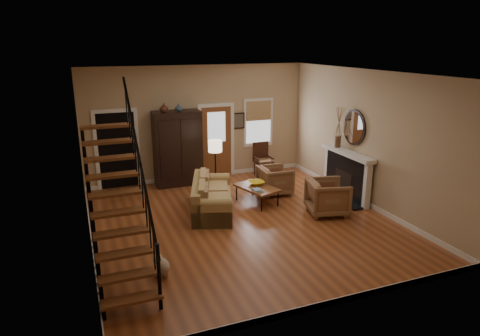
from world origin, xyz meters
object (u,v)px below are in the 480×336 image
object	(u,v)px
sofa	(212,197)
floor_lamp	(215,170)
side_chair	(263,160)
coffee_table	(257,195)
armchair_right	(275,180)
armchair_left	(328,197)
armoire	(178,148)

from	to	relation	value
sofa	floor_lamp	xyz separation A→B (m)	(0.38, 0.88, 0.38)
side_chair	coffee_table	bearing A→B (deg)	-118.39
armchair_right	floor_lamp	bearing A→B (deg)	82.77
sofa	floor_lamp	size ratio (longest dim) A/B	1.35
side_chair	armchair_left	bearing A→B (deg)	-86.53
armoire	sofa	bearing A→B (deg)	-83.82
armchair_right	side_chair	distance (m)	1.57
coffee_table	floor_lamp	distance (m)	1.25
sofa	armchair_left	size ratio (longest dim) A/B	2.28
armoire	floor_lamp	size ratio (longest dim) A/B	1.37
sofa	coffee_table	bearing A→B (deg)	24.62
armoire	armchair_right	xyz separation A→B (m)	(2.20, -1.73, -0.68)
sofa	armchair_left	xyz separation A→B (m)	(2.49, -1.10, 0.03)
floor_lamp	side_chair	size ratio (longest dim) A/B	1.50
armoire	coffee_table	xyz separation A→B (m)	(1.47, -2.20, -0.83)
armoire	coffee_table	distance (m)	2.77
sofa	coffee_table	world-z (taller)	sofa
armchair_left	floor_lamp	xyz separation A→B (m)	(-2.11, 1.98, 0.35)
armoire	armchair_right	distance (m)	2.88
armchair_right	side_chair	bearing A→B (deg)	-10.04
armoire	floor_lamp	xyz separation A→B (m)	(0.63, -1.45, -0.28)
armchair_left	side_chair	world-z (taller)	side_chair
coffee_table	armchair_right	xyz separation A→B (m)	(0.73, 0.47, 0.16)
floor_lamp	armchair_right	bearing A→B (deg)	-10.04
armoire	armchair_right	world-z (taller)	armoire
floor_lamp	side_chair	xyz separation A→B (m)	(1.92, 1.25, -0.26)
armchair_left	armchair_right	xyz separation A→B (m)	(-0.54, 1.70, -0.04)
armchair_left	floor_lamp	bearing A→B (deg)	61.28
sofa	armchair_left	distance (m)	2.72
armoire	coffee_table	size ratio (longest dim) A/B	1.85
sofa	armchair_right	xyz separation A→B (m)	(1.95, 0.61, -0.01)
coffee_table	floor_lamp	size ratio (longest dim) A/B	0.74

